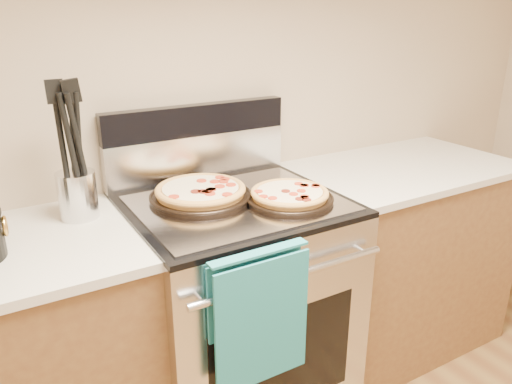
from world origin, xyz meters
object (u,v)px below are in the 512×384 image
pepperoni_pizza_front (290,195)px  range_body (236,312)px  pepperoni_pizza_back (201,192)px  utensil_crock (78,195)px

pepperoni_pizza_front → range_body: bearing=146.6°
pepperoni_pizza_back → range_body: bearing=-34.9°
utensil_crock → range_body: bearing=-17.5°
utensil_crock → pepperoni_pizza_front: bearing=-21.8°
range_body → utensil_crock: 0.76m
pepperoni_pizza_front → utensil_crock: (-0.67, 0.27, 0.04)m
pepperoni_pizza_front → utensil_crock: 0.72m
pepperoni_pizza_back → pepperoni_pizza_front: pepperoni_pizza_back is taller
range_body → pepperoni_pizza_back: size_ratio=2.48×
range_body → pepperoni_pizza_back: (-0.10, 0.07, 0.50)m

